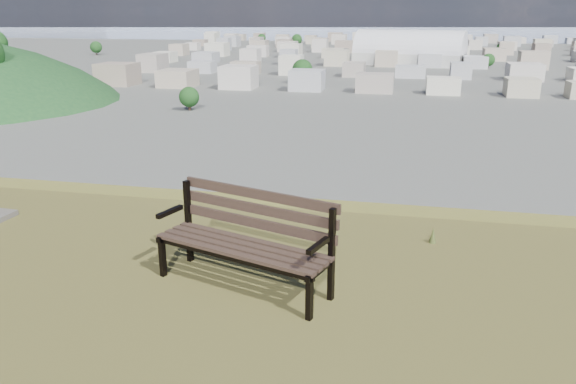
# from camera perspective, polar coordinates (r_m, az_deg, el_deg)

# --- Properties ---
(park_bench) EXTENTS (1.75, 1.03, 0.87)m
(park_bench) POSITION_cam_1_polar(r_m,az_deg,el_deg) (5.16, -4.14, -4.34)
(park_bench) COLOR #3F2F24
(park_bench) RESTS_ON hilltop_mesa
(arena) EXTENTS (60.35, 35.63, 23.86)m
(arena) POSITION_cam_1_polar(r_m,az_deg,el_deg) (315.50, 12.22, 13.53)
(arena) COLOR beige
(arena) RESTS_ON ground
(city_blocks) EXTENTS (395.00, 361.00, 7.00)m
(city_blocks) POSITION_cam_1_polar(r_m,az_deg,el_deg) (397.91, 12.18, 14.05)
(city_blocks) COLOR beige
(city_blocks) RESTS_ON ground
(city_trees) EXTENTS (406.52, 387.20, 9.98)m
(city_trees) POSITION_cam_1_polar(r_m,az_deg,el_deg) (323.78, 7.27, 13.75)
(city_trees) COLOR #36251B
(city_trees) RESTS_ON ground
(bay_water) EXTENTS (2400.00, 700.00, 0.12)m
(bay_water) POSITION_cam_1_polar(r_m,az_deg,el_deg) (903.16, 12.47, 15.75)
(bay_water) COLOR #99A9C2
(bay_water) RESTS_ON ground
(far_hills) EXTENTS (2050.00, 340.00, 60.00)m
(far_hills) POSITION_cam_1_polar(r_m,az_deg,el_deg) (1407.07, 10.03, 17.55)
(far_hills) COLOR #868FA7
(far_hills) RESTS_ON ground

